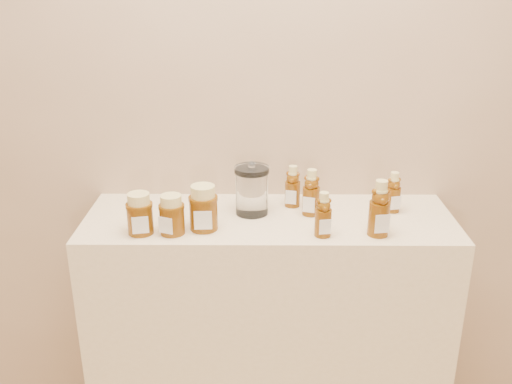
# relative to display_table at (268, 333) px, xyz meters

# --- Properties ---
(wall_back) EXTENTS (3.50, 0.02, 2.70)m
(wall_back) POSITION_rel_display_table_xyz_m (0.00, 0.20, 0.90)
(wall_back) COLOR tan
(wall_back) RESTS_ON ground
(display_table) EXTENTS (1.20, 0.40, 0.90)m
(display_table) POSITION_rel_display_table_xyz_m (0.00, 0.00, 0.00)
(display_table) COLOR beige
(display_table) RESTS_ON ground
(bear_bottle_back_left) EXTENTS (0.07, 0.07, 0.16)m
(bear_bottle_back_left) POSITION_rel_display_table_xyz_m (0.08, 0.10, 0.53)
(bear_bottle_back_left) COLOR #592D07
(bear_bottle_back_left) RESTS_ON display_table
(bear_bottle_back_mid) EXTENTS (0.08, 0.08, 0.18)m
(bear_bottle_back_mid) POSITION_rel_display_table_xyz_m (0.14, 0.03, 0.54)
(bear_bottle_back_mid) COLOR #592D07
(bear_bottle_back_mid) RESTS_ON display_table
(bear_bottle_back_right) EXTENTS (0.06, 0.06, 0.15)m
(bear_bottle_back_right) POSITION_rel_display_table_xyz_m (0.41, 0.05, 0.53)
(bear_bottle_back_right) COLOR #592D07
(bear_bottle_back_right) RESTS_ON display_table
(bear_bottle_front_left) EXTENTS (0.06, 0.06, 0.16)m
(bear_bottle_front_left) POSITION_rel_display_table_xyz_m (0.16, -0.13, 0.53)
(bear_bottle_front_left) COLOR #592D07
(bear_bottle_front_left) RESTS_ON display_table
(bear_bottle_front_right) EXTENTS (0.08, 0.08, 0.20)m
(bear_bottle_front_right) POSITION_rel_display_table_xyz_m (0.33, -0.13, 0.55)
(bear_bottle_front_right) COLOR #592D07
(bear_bottle_front_right) RESTS_ON display_table
(honey_jar_left) EXTENTS (0.10, 0.10, 0.12)m
(honey_jar_left) POSITION_rel_display_table_xyz_m (-0.30, -0.12, 0.51)
(honey_jar_left) COLOR #592D07
(honey_jar_left) RESTS_ON display_table
(honey_jar_back) EXTENTS (0.10, 0.10, 0.14)m
(honey_jar_back) POSITION_rel_display_table_xyz_m (-0.20, -0.09, 0.52)
(honey_jar_back) COLOR #592D07
(honey_jar_back) RESTS_ON display_table
(honey_jar_front) EXTENTS (0.10, 0.10, 0.13)m
(honey_jar_front) POSITION_rel_display_table_xyz_m (-0.39, -0.12, 0.51)
(honey_jar_front) COLOR #592D07
(honey_jar_front) RESTS_ON display_table
(glass_canister) EXTENTS (0.13, 0.13, 0.17)m
(glass_canister) POSITION_rel_display_table_xyz_m (-0.06, 0.03, 0.54)
(glass_canister) COLOR white
(glass_canister) RESTS_ON display_table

